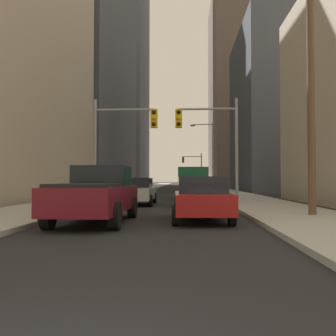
{
  "coord_description": "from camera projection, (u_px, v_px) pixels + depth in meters",
  "views": [
    {
      "loc": [
        1.09,
        -2.02,
        1.42
      ],
      "look_at": [
        0.0,
        22.65,
        2.18
      ],
      "focal_mm": 40.1,
      "sensor_mm": 36.0,
      "label": 1
    }
  ],
  "objects": [
    {
      "name": "sedan_beige",
      "position": [
        191.0,
        186.0,
        40.72
      ],
      "size": [
        1.95,
        4.22,
        1.52
      ],
      "color": "#C6B793",
      "rests_on": "ground"
    },
    {
      "name": "building_left_mid_office",
      "position": [
        44.0,
        71.0,
        53.83
      ],
      "size": [
        22.67,
        29.17,
        33.96
      ],
      "primitive_type": "cube",
      "color": "#4C515B",
      "rests_on": "ground"
    },
    {
      "name": "sidewalk_right",
      "position": [
        215.0,
        189.0,
        51.71
      ],
      "size": [
        3.88,
        160.0,
        0.15
      ],
      "primitive_type": "cube",
      "color": "#9E9E99",
      "rests_on": "ground"
    },
    {
      "name": "traffic_signal_far_right",
      "position": [
        193.0,
        165.0,
        65.0
      ],
      "size": [
        3.44,
        0.44,
        6.0
      ],
      "color": "gray",
      "rests_on": "ground"
    },
    {
      "name": "building_right_mid_block",
      "position": [
        329.0,
        111.0,
        46.57
      ],
      "size": [
        22.42,
        18.26,
        19.93
      ],
      "primitive_type": "cube",
      "color": "#4C515B",
      "rests_on": "ground"
    },
    {
      "name": "sedan_red",
      "position": [
        202.0,
        199.0,
        12.82
      ],
      "size": [
        1.95,
        4.25,
        1.52
      ],
      "color": "maroon",
      "rests_on": "ground"
    },
    {
      "name": "street_lamp_right",
      "position": [
        209.0,
        150.0,
        39.86
      ],
      "size": [
        2.5,
        0.32,
        7.5
      ],
      "color": "gray",
      "rests_on": "ground"
    },
    {
      "name": "traffic_signal_near_right",
      "position": [
        210.0,
        133.0,
        21.04
      ],
      "size": [
        3.52,
        0.44,
        6.0
      ],
      "color": "gray",
      "rests_on": "ground"
    },
    {
      "name": "pickup_truck_maroon",
      "position": [
        97.0,
        194.0,
        12.43
      ],
      "size": [
        2.2,
        5.42,
        1.9
      ],
      "color": "maroon",
      "rests_on": "ground"
    },
    {
      "name": "traffic_signal_near_left",
      "position": [
        122.0,
        133.0,
        21.26
      ],
      "size": [
        3.65,
        0.44,
        6.0
      ],
      "color": "gray",
      "rests_on": "ground"
    },
    {
      "name": "building_right_far_highrise",
      "position": [
        251.0,
        90.0,
        90.48
      ],
      "size": [
        18.81,
        26.56,
        46.27
      ],
      "primitive_type": "cube",
      "color": "#66564C",
      "rests_on": "ground"
    },
    {
      "name": "sedan_silver",
      "position": [
        137.0,
        191.0,
        20.97
      ],
      "size": [
        1.95,
        4.23,
        1.52
      ],
      "color": "#B7BABF",
      "rests_on": "ground"
    },
    {
      "name": "building_left_far_tower",
      "position": [
        103.0,
        49.0,
        94.52
      ],
      "size": [
        21.56,
        22.69,
        68.51
      ],
      "primitive_type": "cube",
      "color": "#4C515B",
      "rests_on": "ground"
    },
    {
      "name": "utility_pole_right",
      "position": [
        311.0,
        77.0,
        13.76
      ],
      "size": [
        2.2,
        0.28,
        9.81
      ],
      "color": "brown",
      "rests_on": "ground"
    },
    {
      "name": "sidewalk_left",
      "position": [
        138.0,
        189.0,
        52.19
      ],
      "size": [
        3.88,
        160.0,
        0.15
      ],
      "primitive_type": "cube",
      "color": "#9E9E99",
      "rests_on": "ground"
    },
    {
      "name": "sedan_blue",
      "position": [
        195.0,
        192.0,
        19.91
      ],
      "size": [
        1.95,
        4.21,
        1.52
      ],
      "color": "navy",
      "rests_on": "ground"
    },
    {
      "name": "cargo_van_green",
      "position": [
        192.0,
        181.0,
        27.13
      ],
      "size": [
        2.16,
        5.22,
        2.26
      ],
      "color": "#195938",
      "rests_on": "ground"
    }
  ]
}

